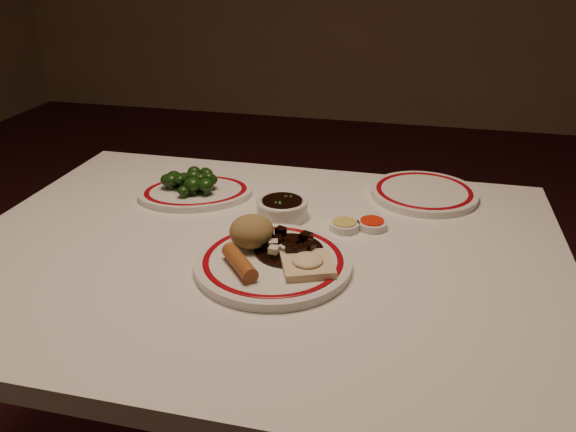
{
  "coord_description": "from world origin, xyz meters",
  "views": [
    {
      "loc": [
        0.28,
        -0.94,
        1.29
      ],
      "look_at": [
        0.05,
        0.05,
        0.8
      ],
      "focal_mm": 35.0,
      "sensor_mm": 36.0,
      "label": 1
    }
  ],
  "objects_px": {
    "rice_mound": "(252,231)",
    "fried_wonton": "(307,263)",
    "stirfry_heap": "(289,246)",
    "main_plate": "(273,263)",
    "dining_table": "(260,286)",
    "broccoli_plate": "(196,192)",
    "soy_bowl": "(282,209)",
    "spring_roll": "(240,263)",
    "broccoli_pile": "(191,180)"
  },
  "relations": [
    {
      "from": "spring_roll",
      "to": "fried_wonton",
      "type": "height_order",
      "value": "spring_roll"
    },
    {
      "from": "rice_mound",
      "to": "spring_roll",
      "type": "bearing_deg",
      "value": -87.49
    },
    {
      "from": "broccoli_plate",
      "to": "fried_wonton",
      "type": "bearing_deg",
      "value": -41.77
    },
    {
      "from": "dining_table",
      "to": "spring_roll",
      "type": "distance_m",
      "value": 0.17
    },
    {
      "from": "stirfry_heap",
      "to": "soy_bowl",
      "type": "relative_size",
      "value": 1.19
    },
    {
      "from": "soy_bowl",
      "to": "dining_table",
      "type": "bearing_deg",
      "value": -95.14
    },
    {
      "from": "rice_mound",
      "to": "broccoli_pile",
      "type": "distance_m",
      "value": 0.32
    },
    {
      "from": "broccoli_plate",
      "to": "soy_bowl",
      "type": "bearing_deg",
      "value": -16.31
    },
    {
      "from": "broccoli_plate",
      "to": "soy_bowl",
      "type": "relative_size",
      "value": 2.93
    },
    {
      "from": "dining_table",
      "to": "fried_wonton",
      "type": "distance_m",
      "value": 0.19
    },
    {
      "from": "rice_mound",
      "to": "fried_wonton",
      "type": "distance_m",
      "value": 0.14
    },
    {
      "from": "dining_table",
      "to": "rice_mound",
      "type": "relative_size",
      "value": 13.96
    },
    {
      "from": "rice_mound",
      "to": "spring_roll",
      "type": "relative_size",
      "value": 0.81
    },
    {
      "from": "dining_table",
      "to": "soy_bowl",
      "type": "relative_size",
      "value": 10.82
    },
    {
      "from": "fried_wonton",
      "to": "broccoli_plate",
      "type": "height_order",
      "value": "fried_wonton"
    },
    {
      "from": "rice_mound",
      "to": "stirfry_heap",
      "type": "xyz_separation_m",
      "value": [
        0.07,
        -0.01,
        -0.02
      ]
    },
    {
      "from": "broccoli_plate",
      "to": "stirfry_heap",
      "type": "bearing_deg",
      "value": -40.53
    },
    {
      "from": "stirfry_heap",
      "to": "broccoli_pile",
      "type": "relative_size",
      "value": 0.96
    },
    {
      "from": "stirfry_heap",
      "to": "broccoli_pile",
      "type": "height_order",
      "value": "broccoli_pile"
    },
    {
      "from": "main_plate",
      "to": "soy_bowl",
      "type": "height_order",
      "value": "soy_bowl"
    },
    {
      "from": "stirfry_heap",
      "to": "broccoli_plate",
      "type": "relative_size",
      "value": 0.41
    },
    {
      "from": "soy_bowl",
      "to": "rice_mound",
      "type": "bearing_deg",
      "value": -96.17
    },
    {
      "from": "dining_table",
      "to": "fried_wonton",
      "type": "height_order",
      "value": "fried_wonton"
    },
    {
      "from": "rice_mound",
      "to": "spring_roll",
      "type": "height_order",
      "value": "rice_mound"
    },
    {
      "from": "spring_roll",
      "to": "broccoli_pile",
      "type": "xyz_separation_m",
      "value": [
        -0.22,
        0.33,
        0.01
      ]
    },
    {
      "from": "fried_wonton",
      "to": "main_plate",
      "type": "bearing_deg",
      "value": 165.22
    },
    {
      "from": "broccoli_plate",
      "to": "broccoli_pile",
      "type": "bearing_deg",
      "value": 174.59
    },
    {
      "from": "main_plate",
      "to": "dining_table",
      "type": "bearing_deg",
      "value": 123.63
    },
    {
      "from": "broccoli_plate",
      "to": "soy_bowl",
      "type": "distance_m",
      "value": 0.24
    },
    {
      "from": "fried_wonton",
      "to": "broccoli_plate",
      "type": "bearing_deg",
      "value": 138.23
    },
    {
      "from": "dining_table",
      "to": "broccoli_plate",
      "type": "height_order",
      "value": "broccoli_plate"
    },
    {
      "from": "rice_mound",
      "to": "spring_roll",
      "type": "xyz_separation_m",
      "value": [
        0.0,
        -0.09,
        -0.02
      ]
    },
    {
      "from": "broccoli_pile",
      "to": "spring_roll",
      "type": "bearing_deg",
      "value": -55.67
    },
    {
      "from": "dining_table",
      "to": "broccoli_pile",
      "type": "bearing_deg",
      "value": 137.35
    },
    {
      "from": "dining_table",
      "to": "stirfry_heap",
      "type": "relative_size",
      "value": 9.09
    },
    {
      "from": "dining_table",
      "to": "rice_mound",
      "type": "bearing_deg",
      "value": -100.96
    },
    {
      "from": "spring_roll",
      "to": "broccoli_plate",
      "type": "bearing_deg",
      "value": 83.78
    },
    {
      "from": "spring_roll",
      "to": "fried_wonton",
      "type": "distance_m",
      "value": 0.12
    },
    {
      "from": "dining_table",
      "to": "main_plate",
      "type": "xyz_separation_m",
      "value": [
        0.05,
        -0.07,
        0.1
      ]
    },
    {
      "from": "stirfry_heap",
      "to": "soy_bowl",
      "type": "xyz_separation_m",
      "value": [
        -0.06,
        0.18,
        -0.01
      ]
    },
    {
      "from": "main_plate",
      "to": "rice_mound",
      "type": "relative_size",
      "value": 3.9
    },
    {
      "from": "stirfry_heap",
      "to": "broccoli_plate",
      "type": "xyz_separation_m",
      "value": [
        -0.28,
        0.24,
        -0.02
      ]
    },
    {
      "from": "fried_wonton",
      "to": "rice_mound",
      "type": "bearing_deg",
      "value": 154.12
    },
    {
      "from": "broccoli_pile",
      "to": "dining_table",
      "type": "bearing_deg",
      "value": -42.65
    },
    {
      "from": "spring_roll",
      "to": "broccoli_plate",
      "type": "relative_size",
      "value": 0.33
    },
    {
      "from": "broccoli_plate",
      "to": "main_plate",
      "type": "bearing_deg",
      "value": -46.57
    },
    {
      "from": "rice_mound",
      "to": "fried_wonton",
      "type": "relative_size",
      "value": 0.74
    },
    {
      "from": "rice_mound",
      "to": "broccoli_plate",
      "type": "height_order",
      "value": "rice_mound"
    },
    {
      "from": "spring_roll",
      "to": "soy_bowl",
      "type": "relative_size",
      "value": 0.96
    },
    {
      "from": "main_plate",
      "to": "broccoli_pile",
      "type": "relative_size",
      "value": 2.43
    }
  ]
}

